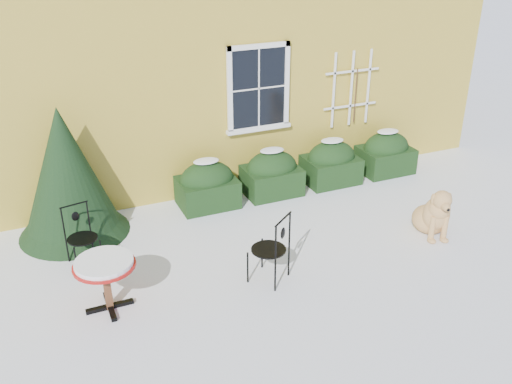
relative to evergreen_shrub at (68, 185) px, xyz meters
name	(u,v)px	position (x,y,z in m)	size (l,w,h in m)	color
ground	(282,272)	(2.69, -2.48, -0.89)	(80.00, 80.00, 0.00)	white
hedge_row	(302,168)	(4.34, 0.07, -0.49)	(4.95, 0.80, 0.91)	black
evergreen_shrub	(68,185)	(0.00, 0.00, 0.00)	(1.82, 1.82, 2.21)	black
bistro_table	(105,269)	(0.15, -2.32, -0.25)	(0.83, 0.83, 0.77)	black
patio_chair_near	(271,248)	(2.46, -2.58, -0.35)	(0.66, 0.66, 1.07)	black
patio_chair_far	(81,236)	(0.01, -1.01, -0.42)	(0.50, 0.49, 0.94)	black
dog	(434,215)	(5.49, -2.46, -0.52)	(0.74, 0.99, 0.93)	tan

